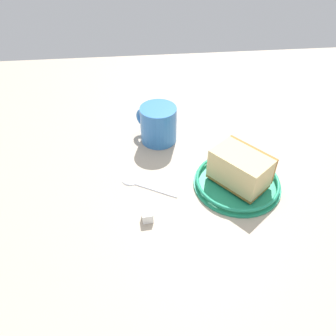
% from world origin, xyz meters
% --- Properties ---
extents(ground_plane, '(1.24, 1.24, 0.02)m').
position_xyz_m(ground_plane, '(0.00, 0.00, -0.01)').
color(ground_plane, tan).
extents(small_plate, '(0.17, 0.17, 0.02)m').
position_xyz_m(small_plate, '(-0.07, 0.04, 0.01)').
color(small_plate, '#1E8C66').
rests_on(small_plate, ground_plane).
extents(cake_slice, '(0.12, 0.13, 0.07)m').
position_xyz_m(cake_slice, '(-0.07, 0.04, 0.04)').
color(cake_slice, '#9E662D').
rests_on(cake_slice, small_plate).
extents(tea_mug, '(0.09, 0.09, 0.09)m').
position_xyz_m(tea_mug, '(0.08, -0.13, 0.04)').
color(tea_mug, '#3372BF').
rests_on(tea_mug, ground_plane).
extents(teaspoon, '(0.11, 0.07, 0.01)m').
position_xyz_m(teaspoon, '(0.13, 0.02, 0.00)').
color(teaspoon, silver).
rests_on(teaspoon, ground_plane).
extents(sugar_cube, '(0.02, 0.02, 0.02)m').
position_xyz_m(sugar_cube, '(0.12, 0.11, 0.01)').
color(sugar_cube, white).
rests_on(sugar_cube, ground_plane).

